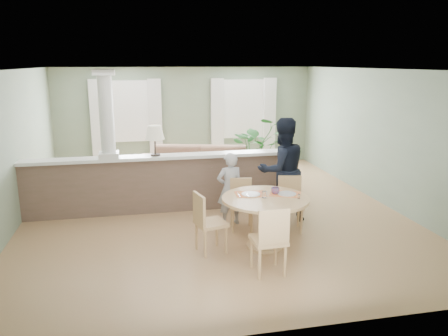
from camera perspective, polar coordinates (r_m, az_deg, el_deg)
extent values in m
plane|color=tan|center=(8.56, -1.52, -5.63)|extent=(8.00, 8.00, 0.00)
cube|color=gray|center=(12.12, -4.96, 6.62)|extent=(7.00, 0.02, 2.70)
cube|color=gray|center=(8.35, -25.97, 2.09)|extent=(0.02, 8.00, 2.70)
cube|color=gray|center=(9.47, 19.81, 3.88)|extent=(0.02, 8.00, 2.70)
cube|color=gray|center=(4.45, 7.64, -5.84)|extent=(7.00, 0.02, 2.70)
cube|color=white|center=(8.08, -1.65, 12.76)|extent=(7.00, 8.00, 0.02)
cube|color=white|center=(11.99, -12.63, 7.23)|extent=(1.10, 0.02, 1.50)
cube|color=white|center=(11.96, -12.63, 7.22)|extent=(1.22, 0.04, 1.62)
cube|color=white|center=(12.36, 2.49, 7.73)|extent=(1.10, 0.02, 1.50)
cube|color=white|center=(12.34, 2.52, 7.72)|extent=(1.22, 0.04, 1.62)
cube|color=silver|center=(11.97, -16.17, 5.56)|extent=(0.35, 0.10, 2.30)
cube|color=silver|center=(11.95, -8.95, 5.92)|extent=(0.35, 0.10, 2.30)
cube|color=silver|center=(12.15, -0.87, 6.21)|extent=(0.35, 0.10, 2.30)
cube|color=silver|center=(12.52, 5.93, 6.36)|extent=(0.35, 0.10, 2.30)
cube|color=brown|center=(8.48, -7.78, -2.20)|extent=(5.20, 0.22, 1.05)
cube|color=white|center=(8.35, -7.90, 1.46)|extent=(5.32, 0.36, 0.06)
cube|color=white|center=(8.33, -14.80, 1.67)|extent=(0.36, 0.36, 0.10)
cylinder|color=white|center=(8.22, -15.11, 6.76)|extent=(0.26, 0.26, 1.39)
cube|color=white|center=(8.17, -15.44, 11.95)|extent=(0.38, 0.38, 0.10)
cylinder|color=black|center=(8.33, -8.94, 1.72)|extent=(0.18, 0.18, 0.03)
cylinder|color=black|center=(8.30, -8.98, 2.76)|extent=(0.03, 0.03, 0.28)
cone|color=#EDE3C4|center=(8.26, -9.05, 4.60)|extent=(0.36, 0.36, 0.26)
imported|color=#8F644E|center=(10.37, -3.35, 0.29)|extent=(3.15, 1.89, 0.86)
imported|color=#286629|center=(10.73, 4.53, 2.64)|extent=(1.48, 1.30, 1.56)
cylinder|color=tan|center=(7.00, 5.29, -10.01)|extent=(0.56, 0.56, 0.04)
cylinder|color=tan|center=(6.86, 5.36, -7.07)|extent=(0.15, 0.15, 0.72)
cylinder|color=tan|center=(6.73, 5.43, -4.02)|extent=(1.34, 1.34, 0.04)
cube|color=red|center=(6.87, 3.49, -3.41)|extent=(0.50, 0.38, 0.01)
cube|color=red|center=(6.93, 7.99, -3.36)|extent=(0.58, 0.51, 0.01)
cylinder|color=silver|center=(6.83, 3.54, -3.41)|extent=(0.29, 0.29, 0.01)
cylinder|color=silver|center=(6.91, 8.21, -3.33)|extent=(0.29, 0.29, 0.01)
cylinder|color=white|center=(6.68, 5.31, -3.49)|extent=(0.08, 0.08, 0.10)
cube|color=silver|center=(6.77, 3.09, -3.51)|extent=(0.03, 0.20, 0.00)
cube|color=silver|center=(6.79, 1.94, -3.54)|extent=(0.03, 0.24, 0.00)
cylinder|color=white|center=(6.72, 9.75, -3.68)|extent=(0.04, 0.04, 0.07)
cylinder|color=silver|center=(6.71, 9.76, -3.35)|extent=(0.04, 0.04, 0.01)
imported|color=#21599D|center=(6.90, 6.72, -2.95)|extent=(0.14, 0.14, 0.10)
cube|color=tan|center=(7.53, 2.31, -4.97)|extent=(0.45, 0.45, 0.05)
cylinder|color=tan|center=(7.44, 1.17, -6.99)|extent=(0.04, 0.04, 0.40)
cylinder|color=tan|center=(7.47, 3.63, -6.94)|extent=(0.04, 0.04, 0.40)
cylinder|color=tan|center=(7.74, 1.01, -6.16)|extent=(0.04, 0.04, 0.40)
cylinder|color=tan|center=(7.77, 3.37, -6.11)|extent=(0.04, 0.04, 0.40)
cube|color=tan|center=(7.63, 2.21, -2.88)|extent=(0.38, 0.10, 0.43)
cube|color=tan|center=(7.53, 8.68, -4.90)|extent=(0.50, 0.50, 0.05)
cylinder|color=tan|center=(7.43, 7.49, -7.04)|extent=(0.04, 0.04, 0.43)
cylinder|color=tan|center=(7.48, 10.09, -7.00)|extent=(0.04, 0.04, 0.43)
cylinder|color=tan|center=(7.75, 7.20, -6.15)|extent=(0.04, 0.04, 0.43)
cylinder|color=tan|center=(7.79, 9.69, -6.12)|extent=(0.04, 0.04, 0.43)
cube|color=tan|center=(7.64, 8.56, -2.67)|extent=(0.40, 0.13, 0.46)
cube|color=tan|center=(6.03, 5.82, -9.35)|extent=(0.46, 0.46, 0.05)
cylinder|color=tan|center=(6.34, 6.77, -10.62)|extent=(0.04, 0.04, 0.45)
cylinder|color=tan|center=(6.24, 3.62, -11.00)|extent=(0.04, 0.04, 0.45)
cylinder|color=tan|center=(6.04, 7.98, -11.96)|extent=(0.04, 0.04, 0.45)
cylinder|color=tan|center=(5.93, 4.67, -12.39)|extent=(0.04, 0.04, 0.45)
cube|color=tan|center=(5.76, 6.54, -7.68)|extent=(0.42, 0.06, 0.49)
cube|color=tan|center=(6.65, -1.70, -7.23)|extent=(0.51, 0.51, 0.05)
cylinder|color=tan|center=(6.66, 0.29, -9.39)|extent=(0.04, 0.04, 0.43)
cylinder|color=tan|center=(6.95, -0.95, -8.39)|extent=(0.04, 0.04, 0.43)
cylinder|color=tan|center=(6.53, -2.47, -9.89)|extent=(0.04, 0.04, 0.43)
cylinder|color=tan|center=(6.82, -3.61, -8.84)|extent=(0.04, 0.04, 0.43)
cube|color=tan|center=(6.49, -3.27, -5.40)|extent=(0.14, 0.40, 0.47)
imported|color=#A1A1A6|center=(7.70, 0.75, -2.74)|extent=(0.51, 0.37, 1.30)
imported|color=black|center=(7.87, 7.57, -0.29)|extent=(1.02, 0.85, 1.89)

